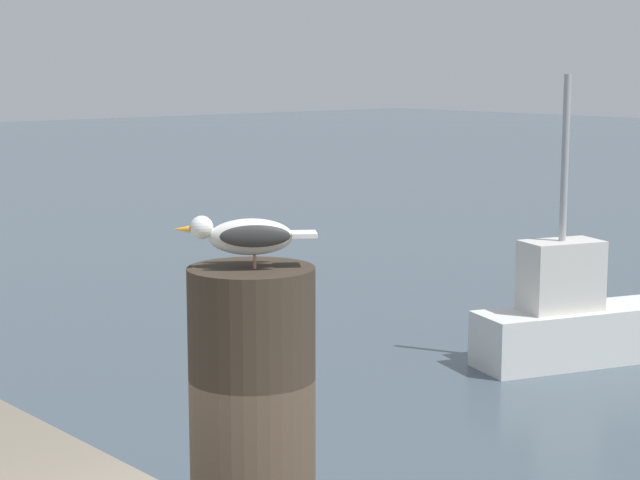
% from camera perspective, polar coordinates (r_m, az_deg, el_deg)
% --- Properties ---
extents(mooring_post, '(0.35, 0.35, 1.14)m').
position_cam_1_polar(mooring_post, '(3.18, -3.46, -11.53)').
color(mooring_post, '#382D23').
rests_on(mooring_post, harbor_quay).
extents(seagull, '(0.27, 0.35, 0.14)m').
position_cam_1_polar(seagull, '(3.02, -3.71, 0.26)').
color(seagull, tan).
rests_on(seagull, mooring_post).
extents(boat_white, '(1.76, 3.46, 3.26)m').
position_cam_1_polar(boat_white, '(13.18, 14.48, -4.01)').
color(boat_white, silver).
rests_on(boat_white, ground_plane).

